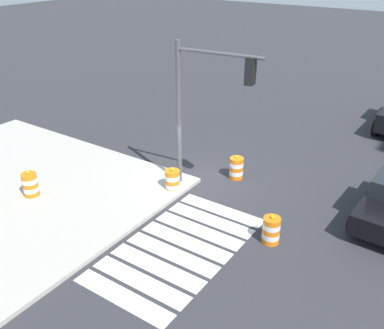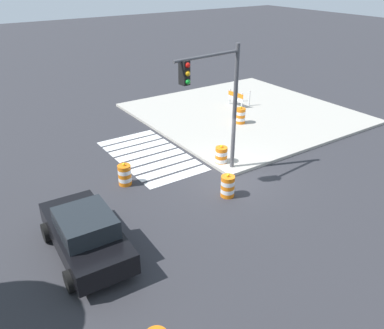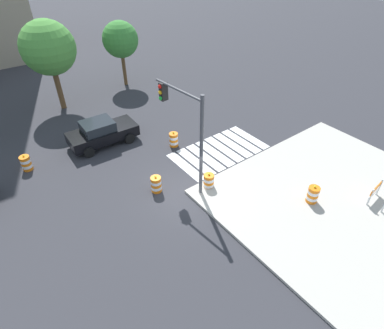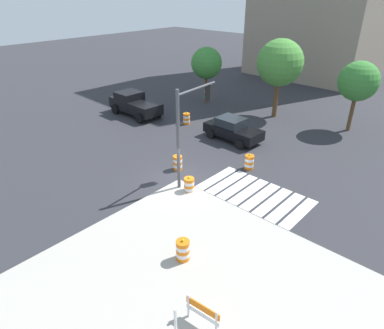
# 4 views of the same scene
# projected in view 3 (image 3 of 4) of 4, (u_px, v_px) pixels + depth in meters

# --- Properties ---
(ground_plane) EXTENTS (120.00, 120.00, 0.00)m
(ground_plane) POSITION_uv_depth(u_px,v_px,m) (185.00, 192.00, 16.94)
(ground_plane) COLOR #2D2D33
(sidewalk_corner) EXTENTS (12.00, 12.00, 0.15)m
(sidewalk_corner) POSITION_uv_depth(u_px,v_px,m) (352.00, 207.00, 15.97)
(sidewalk_corner) COLOR #ADA89E
(sidewalk_corner) RESTS_ON ground
(crosswalk_stripes) EXTENTS (5.85, 3.20, 0.02)m
(crosswalk_stripes) POSITION_uv_depth(u_px,v_px,m) (219.00, 151.00, 20.00)
(crosswalk_stripes) COLOR silver
(crosswalk_stripes) RESTS_ON ground
(sports_car) EXTENTS (4.37, 2.27, 1.63)m
(sports_car) POSITION_uv_depth(u_px,v_px,m) (102.00, 132.00, 20.25)
(sports_car) COLOR black
(sports_car) RESTS_ON ground
(traffic_barrel_near_corner) EXTENTS (0.56, 0.56, 1.02)m
(traffic_barrel_near_corner) POSITION_uv_depth(u_px,v_px,m) (156.00, 184.00, 16.79)
(traffic_barrel_near_corner) COLOR orange
(traffic_barrel_near_corner) RESTS_ON ground
(traffic_barrel_crosswalk_end) EXTENTS (0.56, 0.56, 1.02)m
(traffic_barrel_crosswalk_end) POSITION_uv_depth(u_px,v_px,m) (26.00, 163.00, 18.26)
(traffic_barrel_crosswalk_end) COLOR orange
(traffic_barrel_crosswalk_end) RESTS_ON ground
(traffic_barrel_median_near) EXTENTS (0.56, 0.56, 1.02)m
(traffic_barrel_median_near) POSITION_uv_depth(u_px,v_px,m) (174.00, 140.00, 20.24)
(traffic_barrel_median_near) COLOR orange
(traffic_barrel_median_near) RESTS_ON ground
(traffic_barrel_median_far) EXTENTS (0.56, 0.56, 1.02)m
(traffic_barrel_median_far) POSITION_uv_depth(u_px,v_px,m) (209.00, 182.00, 16.96)
(traffic_barrel_median_far) COLOR orange
(traffic_barrel_median_far) RESTS_ON ground
(traffic_barrel_on_sidewalk) EXTENTS (0.56, 0.56, 1.02)m
(traffic_barrel_on_sidewalk) POSITION_uv_depth(u_px,v_px,m) (313.00, 194.00, 15.93)
(traffic_barrel_on_sidewalk) COLOR orange
(traffic_barrel_on_sidewalk) RESTS_ON sidewalk_corner
(construction_barricade) EXTENTS (1.31, 0.89, 1.00)m
(construction_barricade) POSITION_uv_depth(u_px,v_px,m) (378.00, 192.00, 15.88)
(construction_barricade) COLOR silver
(construction_barricade) RESTS_ON sidewalk_corner
(traffic_light_pole) EXTENTS (0.63, 3.28, 5.50)m
(traffic_light_pole) POSITION_uv_depth(u_px,v_px,m) (185.00, 121.00, 15.15)
(traffic_light_pole) COLOR #4C4C51
(traffic_light_pole) RESTS_ON sidewalk_corner
(street_tree_streetside_near) EXTENTS (3.75, 3.75, 6.44)m
(street_tree_streetside_near) POSITION_uv_depth(u_px,v_px,m) (48.00, 48.00, 21.98)
(street_tree_streetside_near) COLOR brown
(street_tree_streetside_near) RESTS_ON ground
(street_tree_streetside_mid) EXTENTS (2.92, 2.92, 5.31)m
(street_tree_streetside_mid) POSITION_uv_depth(u_px,v_px,m) (120.00, 40.00, 25.95)
(street_tree_streetside_mid) COLOR brown
(street_tree_streetside_mid) RESTS_ON ground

